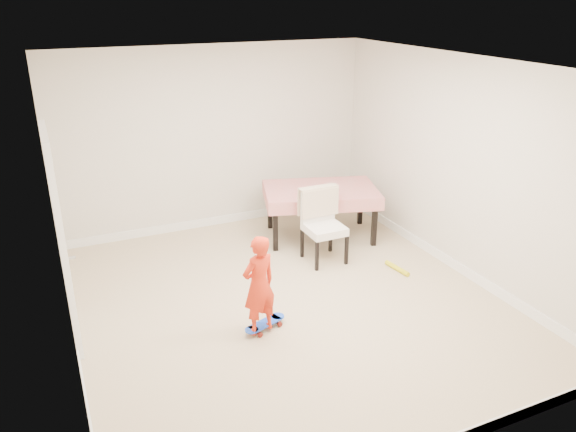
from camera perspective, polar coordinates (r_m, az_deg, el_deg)
name	(u,v)px	position (r m, az deg, el deg)	size (l,w,h in m)	color
ground	(287,302)	(6.38, -0.08, -8.69)	(5.00, 5.00, 0.00)	tan
ceiling	(287,66)	(5.53, -0.09, 14.96)	(4.50, 5.00, 0.04)	white
wall_back	(215,139)	(8.06, -7.42, 7.74)	(4.50, 0.04, 2.60)	beige
wall_front	(440,307)	(3.91, 15.22, -8.86)	(4.50, 0.04, 2.60)	beige
wall_left	(58,228)	(5.37, -22.31, -1.09)	(0.04, 5.00, 2.60)	beige
wall_right	(458,167)	(7.00, 16.85, 4.79)	(0.04, 5.00, 2.60)	beige
door	(61,243)	(5.75, -22.03, -2.53)	(0.10, 0.94, 2.11)	white
baseboard_back	(219,220)	(8.45, -7.04, -0.42)	(4.50, 0.02, 0.12)	white
baseboard_left	(77,345)	(5.94, -20.68, -12.20)	(0.02, 5.00, 0.12)	white
baseboard_right	(447,260)	(7.45, 15.88, -4.34)	(0.02, 5.00, 0.12)	white
dining_table	(320,213)	(7.88, 3.30, 0.35)	(1.53, 0.97, 0.72)	#B72009
dining_chair	(325,227)	(7.12, 3.73, -1.08)	(0.52, 0.60, 0.95)	white
skateboard	(265,326)	(5.91, -2.35, -11.06)	(0.50, 0.18, 0.08)	blue
child	(259,288)	(5.59, -2.96, -7.33)	(0.38, 0.25, 1.05)	red
foam_toy	(397,268)	(7.16, 11.02, -5.23)	(0.06, 0.06, 0.40)	yellow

